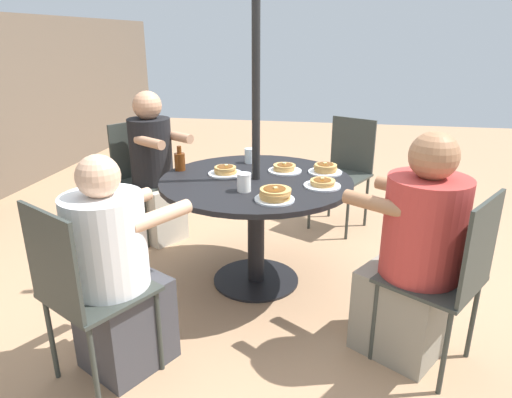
{
  "coord_description": "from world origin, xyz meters",
  "views": [
    {
      "loc": [
        -2.66,
        -0.48,
        1.56
      ],
      "look_at": [
        0.0,
        0.0,
        0.58
      ],
      "focal_mm": 32.0,
      "sensor_mm": 36.0,
      "label": 1
    }
  ],
  "objects_px": {
    "pancake_plate_b": "(322,184)",
    "syrup_bottle": "(180,161)",
    "coffee_cup": "(244,182)",
    "patio_chair_south": "(450,273)",
    "diner_north": "(154,173)",
    "diner_east": "(116,277)",
    "patio_chair_west": "(345,166)",
    "diner_south": "(414,260)",
    "patio_chair_north": "(142,172)",
    "pancake_plate_c": "(225,171)",
    "pancake_plate_d": "(275,195)",
    "pancake_plate_e": "(325,169)",
    "drinking_glass_a": "(250,156)",
    "patio_table": "(256,198)",
    "patio_chair_east": "(81,286)",
    "pancake_plate_a": "(284,169)"
  },
  "relations": [
    {
      "from": "pancake_plate_e",
      "to": "patio_chair_south",
      "type": "bearing_deg",
      "value": -145.04
    },
    {
      "from": "diner_east",
      "to": "diner_north",
      "type": "bearing_deg",
      "value": 133.63
    },
    {
      "from": "patio_chair_south",
      "to": "patio_chair_west",
      "type": "relative_size",
      "value": 1.0
    },
    {
      "from": "pancake_plate_c",
      "to": "syrup_bottle",
      "type": "bearing_deg",
      "value": 82.05
    },
    {
      "from": "patio_chair_east",
      "to": "syrup_bottle",
      "type": "distance_m",
      "value": 1.21
    },
    {
      "from": "pancake_plate_e",
      "to": "diner_north",
      "type": "bearing_deg",
      "value": 75.48
    },
    {
      "from": "patio_chair_north",
      "to": "coffee_cup",
      "type": "bearing_deg",
      "value": 80.58
    },
    {
      "from": "diner_north",
      "to": "diner_south",
      "type": "distance_m",
      "value": 2.11
    },
    {
      "from": "pancake_plate_a",
      "to": "drinking_glass_a",
      "type": "distance_m",
      "value": 0.32
    },
    {
      "from": "diner_east",
      "to": "patio_table",
      "type": "bearing_deg",
      "value": 90.0
    },
    {
      "from": "patio_chair_south",
      "to": "pancake_plate_c",
      "type": "relative_size",
      "value": 4.17
    },
    {
      "from": "patio_table",
      "to": "pancake_plate_e",
      "type": "height_order",
      "value": "pancake_plate_e"
    },
    {
      "from": "diner_north",
      "to": "patio_chair_west",
      "type": "relative_size",
      "value": 1.29
    },
    {
      "from": "diner_north",
      "to": "diner_east",
      "type": "relative_size",
      "value": 1.08
    },
    {
      "from": "diner_north",
      "to": "pancake_plate_c",
      "type": "distance_m",
      "value": 0.87
    },
    {
      "from": "patio_table",
      "to": "diner_east",
      "type": "bearing_deg",
      "value": 151.68
    },
    {
      "from": "diner_east",
      "to": "patio_chair_west",
      "type": "relative_size",
      "value": 1.19
    },
    {
      "from": "pancake_plate_a",
      "to": "pancake_plate_c",
      "type": "xyz_separation_m",
      "value": [
        -0.13,
        0.36,
        0.0
      ]
    },
    {
      "from": "coffee_cup",
      "to": "patio_chair_south",
      "type": "bearing_deg",
      "value": -111.91
    },
    {
      "from": "patio_table",
      "to": "pancake_plate_a",
      "type": "bearing_deg",
      "value": -38.72
    },
    {
      "from": "patio_chair_north",
      "to": "pancake_plate_c",
      "type": "distance_m",
      "value": 1.04
    },
    {
      "from": "patio_table",
      "to": "pancake_plate_c",
      "type": "height_order",
      "value": "pancake_plate_c"
    },
    {
      "from": "patio_chair_west",
      "to": "diner_south",
      "type": "bearing_deg",
      "value": 128.22
    },
    {
      "from": "diner_east",
      "to": "pancake_plate_b",
      "type": "bearing_deg",
      "value": 71.21
    },
    {
      "from": "pancake_plate_e",
      "to": "diner_east",
      "type": "bearing_deg",
      "value": 141.04
    },
    {
      "from": "patio_chair_north",
      "to": "pancake_plate_a",
      "type": "bearing_deg",
      "value": 101.0
    },
    {
      "from": "diner_north",
      "to": "pancake_plate_c",
      "type": "bearing_deg",
      "value": 85.97
    },
    {
      "from": "patio_chair_south",
      "to": "patio_chair_west",
      "type": "height_order",
      "value": "same"
    },
    {
      "from": "patio_chair_south",
      "to": "pancake_plate_b",
      "type": "distance_m",
      "value": 0.88
    },
    {
      "from": "patio_chair_south",
      "to": "pancake_plate_d",
      "type": "distance_m",
      "value": 0.94
    },
    {
      "from": "patio_chair_east",
      "to": "patio_table",
      "type": "bearing_deg",
      "value": 90.0
    },
    {
      "from": "diner_south",
      "to": "patio_table",
      "type": "bearing_deg",
      "value": 90.0
    },
    {
      "from": "patio_table",
      "to": "patio_chair_north",
      "type": "distance_m",
      "value": 1.23
    },
    {
      "from": "pancake_plate_c",
      "to": "patio_chair_east",
      "type": "bearing_deg",
      "value": 161.91
    },
    {
      "from": "patio_chair_north",
      "to": "patio_chair_east",
      "type": "xyz_separation_m",
      "value": [
        -1.72,
        -0.47,
        0.0
      ]
    },
    {
      "from": "pancake_plate_b",
      "to": "pancake_plate_d",
      "type": "bearing_deg",
      "value": 139.64
    },
    {
      "from": "diner_north",
      "to": "syrup_bottle",
      "type": "relative_size",
      "value": 7.18
    },
    {
      "from": "diner_north",
      "to": "patio_chair_west",
      "type": "xyz_separation_m",
      "value": [
        0.54,
        -1.47,
        -0.02
      ]
    },
    {
      "from": "patio_table",
      "to": "pancake_plate_d",
      "type": "xyz_separation_m",
      "value": [
        -0.37,
        -0.17,
        0.16
      ]
    },
    {
      "from": "coffee_cup",
      "to": "diner_east",
      "type": "bearing_deg",
      "value": 145.24
    },
    {
      "from": "drinking_glass_a",
      "to": "patio_chair_west",
      "type": "bearing_deg",
      "value": -42.85
    },
    {
      "from": "pancake_plate_b",
      "to": "syrup_bottle",
      "type": "relative_size",
      "value": 1.34
    },
    {
      "from": "pancake_plate_c",
      "to": "coffee_cup",
      "type": "relative_size",
      "value": 2.08
    },
    {
      "from": "patio_chair_south",
      "to": "pancake_plate_a",
      "type": "bearing_deg",
      "value": 78.46
    },
    {
      "from": "patio_table",
      "to": "diner_east",
      "type": "distance_m",
      "value": 1.06
    },
    {
      "from": "patio_chair_west",
      "to": "pancake_plate_b",
      "type": "relative_size",
      "value": 4.17
    },
    {
      "from": "pancake_plate_d",
      "to": "patio_chair_east",
      "type": "bearing_deg",
      "value": 133.58
    },
    {
      "from": "pancake_plate_d",
      "to": "drinking_glass_a",
      "type": "height_order",
      "value": "drinking_glass_a"
    },
    {
      "from": "diner_north",
      "to": "pancake_plate_c",
      "type": "height_order",
      "value": "diner_north"
    },
    {
      "from": "patio_table",
      "to": "pancake_plate_a",
      "type": "xyz_separation_m",
      "value": [
        0.19,
        -0.15,
        0.14
      ]
    }
  ]
}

